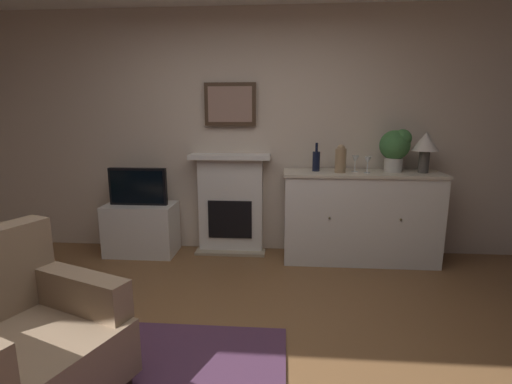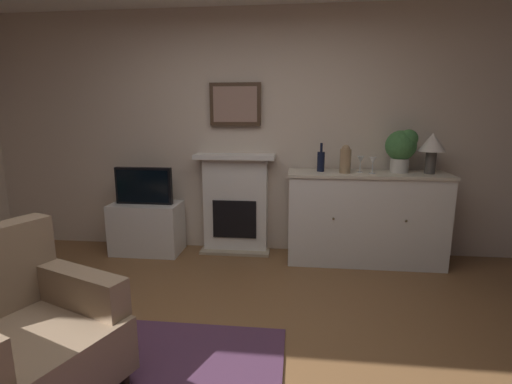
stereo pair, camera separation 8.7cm
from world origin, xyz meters
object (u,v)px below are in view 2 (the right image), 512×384
(framed_picture, at_px, (235,104))
(wine_bottle, at_px, (321,161))
(armchair, at_px, (18,335))
(sideboard_cabinet, at_px, (365,218))
(wine_glass_left, at_px, (360,160))
(potted_plant_small, at_px, (402,147))
(tv_set, at_px, (144,186))
(vase_decorative, at_px, (345,159))
(fireplace_unit, at_px, (236,203))
(wine_glass_center, at_px, (373,161))
(table_lamp, at_px, (432,145))
(tv_cabinet, at_px, (147,228))

(framed_picture, bearing_deg, wine_bottle, -11.67)
(armchair, bearing_deg, sideboard_cabinet, 45.63)
(wine_glass_left, xyz_separation_m, potted_plant_small, (0.40, 0.04, 0.13))
(wine_glass_left, xyz_separation_m, tv_set, (-2.28, -0.02, -0.31))
(armchair, bearing_deg, vase_decorative, 48.26)
(framed_picture, bearing_deg, armchair, -107.66)
(sideboard_cabinet, distance_m, wine_bottle, 0.75)
(fireplace_unit, height_order, wine_glass_center, wine_glass_center)
(table_lamp, xyz_separation_m, wine_bottle, (-1.06, 0.03, -0.17))
(framed_picture, xyz_separation_m, vase_decorative, (1.15, -0.27, -0.54))
(framed_picture, xyz_separation_m, wine_glass_center, (1.41, -0.27, -0.56))
(wine_glass_center, xyz_separation_m, vase_decorative, (-0.27, 0.00, 0.02))
(sideboard_cabinet, bearing_deg, tv_set, -179.80)
(table_lamp, bearing_deg, tv_set, -179.84)
(sideboard_cabinet, height_order, wine_glass_center, wine_glass_center)
(wine_glass_left, xyz_separation_m, wine_glass_center, (0.11, -0.06, 0.00))
(tv_set, distance_m, armchair, 2.23)
(sideboard_cabinet, relative_size, wine_glass_left, 9.64)
(sideboard_cabinet, bearing_deg, wine_glass_center, -58.43)
(framed_picture, height_order, wine_glass_left, framed_picture)
(framed_picture, relative_size, potted_plant_small, 1.28)
(tv_set, height_order, potted_plant_small, potted_plant_small)
(sideboard_cabinet, relative_size, tv_set, 2.57)
(fireplace_unit, height_order, sideboard_cabinet, fireplace_unit)
(table_lamp, xyz_separation_m, wine_glass_center, (-0.56, -0.05, -0.16))
(table_lamp, distance_m, wine_glass_center, 0.59)
(framed_picture, bearing_deg, tv_set, -166.69)
(fireplace_unit, distance_m, tv_cabinet, 1.02)
(tv_cabinet, height_order, tv_set, tv_set)
(fireplace_unit, bearing_deg, tv_set, -169.23)
(wine_glass_center, relative_size, armchair, 0.16)
(sideboard_cabinet, distance_m, wine_glass_center, 0.60)
(tv_set, height_order, armchair, tv_set)
(wine_glass_left, bearing_deg, fireplace_unit, 172.68)
(table_lamp, height_order, potted_plant_small, potted_plant_small)
(fireplace_unit, distance_m, wine_glass_left, 1.41)
(tv_set, bearing_deg, fireplace_unit, 10.77)
(framed_picture, height_order, sideboard_cabinet, framed_picture)
(armchair, bearing_deg, tv_cabinet, 95.27)
(fireplace_unit, xyz_separation_m, armchair, (-0.77, -2.38, -0.17))
(potted_plant_small, height_order, armchair, potted_plant_small)
(table_lamp, relative_size, wine_bottle, 1.38)
(sideboard_cabinet, bearing_deg, vase_decorative, -167.95)
(wine_glass_center, bearing_deg, potted_plant_small, 18.58)
(armchair, bearing_deg, fireplace_unit, 72.03)
(potted_plant_small, bearing_deg, fireplace_unit, 175.57)
(fireplace_unit, xyz_separation_m, sideboard_cabinet, (1.38, -0.18, -0.07))
(wine_glass_left, relative_size, tv_cabinet, 0.22)
(wine_bottle, distance_m, vase_decorative, 0.25)
(fireplace_unit, relative_size, potted_plant_small, 2.56)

